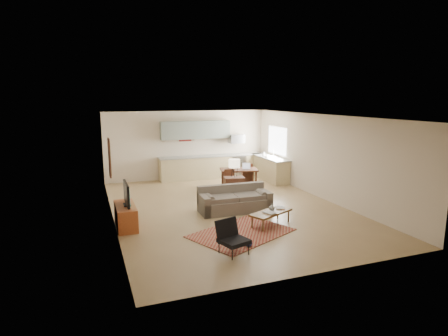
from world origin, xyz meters
name	(u,v)px	position (x,y,z in m)	size (l,w,h in m)	color
room	(228,163)	(0.00, 0.00, 1.35)	(9.00, 9.00, 9.00)	olive
kitchen_counter_back	(211,167)	(0.90, 4.18, 0.46)	(4.26, 0.64, 0.92)	tan
kitchen_counter_right	(270,168)	(2.93, 3.00, 0.46)	(0.64, 2.26, 0.92)	tan
kitchen_range	(237,165)	(2.00, 4.18, 0.45)	(0.62, 0.62, 0.90)	#A5A8AD
kitchen_microwave	(237,139)	(2.00, 4.20, 1.55)	(0.62, 0.40, 0.35)	#A5A8AD
upper_cabinets	(196,130)	(0.30, 4.33, 1.95)	(2.80, 0.34, 0.70)	gray
window_right	(277,141)	(3.23, 3.00, 1.55)	(0.02, 1.40, 1.05)	white
wall_art_left	(110,158)	(-3.21, 0.90, 1.55)	(0.06, 0.42, 1.10)	olive
triptych	(185,135)	(-0.10, 4.47, 1.75)	(1.70, 0.04, 0.50)	beige
rug	(241,233)	(-0.44, -2.09, 0.01)	(2.31, 1.60, 0.02)	maroon
sofa	(235,199)	(0.07, -0.39, 0.37)	(2.12, 0.92, 0.74)	#60574B
coffee_table	(271,218)	(0.49, -1.80, 0.18)	(1.21, 0.48, 0.37)	#4F3314
book_a	(267,213)	(0.30, -1.95, 0.38)	(0.32, 0.37, 0.03)	maroon
book_b	(276,208)	(0.76, -1.58, 0.37)	(0.30, 0.35, 0.02)	navy
vase	(272,207)	(0.56, -1.72, 0.44)	(0.19, 0.19, 0.17)	black
armchair	(234,238)	(-1.06, -3.14, 0.35)	(0.62, 0.62, 0.71)	black
tv_credenza	(126,216)	(-2.99, -0.65, 0.28)	(0.47, 1.23, 0.57)	#96421D
tv	(127,194)	(-2.95, -0.65, 0.85)	(0.09, 0.95, 0.57)	black
console_table	(234,188)	(0.53, 0.79, 0.37)	(0.63, 0.42, 0.74)	#381C11
table_lamp	(234,168)	(0.53, 0.79, 1.03)	(0.36, 0.36, 0.59)	beige
dining_table	(239,178)	(1.32, 2.30, 0.33)	(1.32, 0.76, 0.67)	#381C11
dining_chair_near	(230,181)	(0.80, 1.84, 0.38)	(0.36, 0.38, 0.76)	#381C11
dining_chair_far	(247,173)	(1.84, 2.77, 0.40)	(0.38, 0.40, 0.80)	#381C11
laptop	(247,166)	(1.59, 2.21, 0.77)	(0.28, 0.21, 0.21)	#A5A8AD
soap_bottle	(264,153)	(2.83, 3.33, 1.02)	(0.10, 0.10, 0.19)	beige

